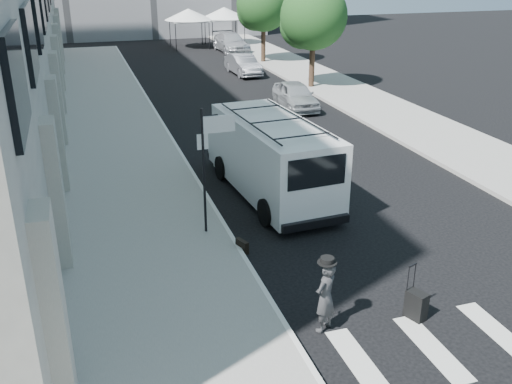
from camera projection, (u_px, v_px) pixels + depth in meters
ground at (340, 278)px, 13.88m from camera, size 120.00×120.00×0.00m
sidewalk_left at (111, 121)px, 26.75m from camera, size 4.50×48.00×0.15m
sidewalk_right at (333, 86)px, 33.97m from camera, size 4.00×56.00×0.15m
sign_pole at (212, 145)px, 15.02m from camera, size 1.03×0.07×3.50m
tree_near at (311, 18)px, 32.18m from camera, size 3.80×3.83×6.03m
tree_far at (261, 6)px, 40.11m from camera, size 3.80×3.83×6.03m
tent_left at (188, 15)px, 47.40m from camera, size 4.00×4.00×3.20m
tent_right at (224, 13)px, 48.73m from camera, size 4.00×4.00×3.20m
businessman at (325, 297)px, 11.68m from camera, size 0.69×0.64×1.59m
briefcase at (242, 246)px, 15.04m from camera, size 0.27×0.45×0.34m
suitcase at (416, 305)px, 12.23m from camera, size 0.42×0.51×1.24m
cargo_van at (271, 157)px, 18.33m from camera, size 2.72×6.78×2.48m
parked_car_a at (295, 95)px, 29.01m from camera, size 1.79×4.05×1.35m
parked_car_b at (243, 65)px, 37.30m from camera, size 1.58×4.07×1.32m
parked_car_c at (231, 43)px, 46.19m from camera, size 2.23×5.15×1.48m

